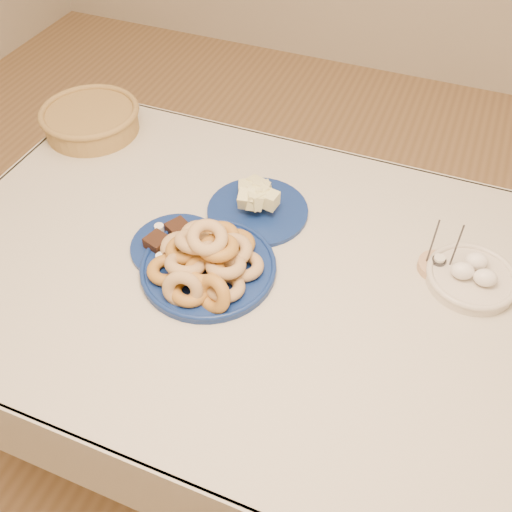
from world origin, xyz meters
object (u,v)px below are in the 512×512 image
(brownie_plate, at_px, (177,244))
(donut_platter, at_px, (207,262))
(candle_holder, at_px, (437,265))
(melon_plate, at_px, (257,203))
(wicker_basket, at_px, (91,119))
(egg_bowl, at_px, (472,277))
(dining_table, at_px, (263,297))

(brownie_plate, bearing_deg, donut_platter, -23.26)
(donut_platter, xyz_separation_m, candle_holder, (0.52, 0.22, -0.02))
(donut_platter, xyz_separation_m, melon_plate, (0.03, 0.26, -0.01))
(brownie_plate, height_order, wicker_basket, wicker_basket)
(brownie_plate, relative_size, egg_bowl, 1.05)
(melon_plate, bearing_deg, donut_platter, -96.18)
(candle_holder, bearing_deg, egg_bowl, -10.42)
(dining_table, xyz_separation_m, brownie_plate, (-0.24, -0.01, 0.12))
(brownie_plate, xyz_separation_m, candle_holder, (0.63, 0.18, 0.00))
(brownie_plate, xyz_separation_m, wicker_basket, (-0.49, 0.37, 0.03))
(dining_table, relative_size, melon_plate, 5.07)
(melon_plate, bearing_deg, brownie_plate, -123.29)
(dining_table, height_order, brownie_plate, brownie_plate)
(brownie_plate, height_order, egg_bowl, egg_bowl)
(donut_platter, xyz_separation_m, egg_bowl, (0.61, 0.21, -0.02))
(wicker_basket, height_order, egg_bowl, wicker_basket)
(donut_platter, bearing_deg, wicker_basket, 145.42)
(wicker_basket, distance_m, egg_bowl, 1.23)
(dining_table, distance_m, donut_platter, 0.20)
(dining_table, bearing_deg, melon_plate, 115.99)
(melon_plate, height_order, candle_holder, candle_holder)
(dining_table, distance_m, candle_holder, 0.45)
(candle_holder, bearing_deg, melon_plate, 175.96)
(dining_table, height_order, donut_platter, donut_platter)
(donut_platter, distance_m, melon_plate, 0.26)
(brownie_plate, relative_size, wicker_basket, 0.68)
(donut_platter, distance_m, egg_bowl, 0.64)
(dining_table, xyz_separation_m, candle_holder, (0.40, 0.16, 0.12))
(dining_table, distance_m, wicker_basket, 0.83)
(dining_table, height_order, egg_bowl, egg_bowl)
(melon_plate, xyz_separation_m, brownie_plate, (-0.14, -0.21, -0.02))
(melon_plate, xyz_separation_m, egg_bowl, (0.58, -0.05, -0.01))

